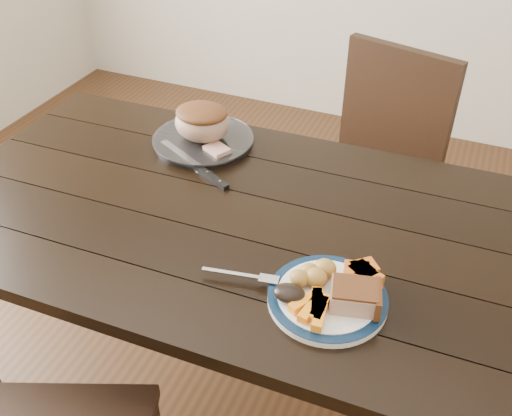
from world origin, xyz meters
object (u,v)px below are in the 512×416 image
at_px(dining_table, 232,238).
at_px(roast_joint, 202,123).
at_px(pork_slice, 354,296).
at_px(carving_knife, 205,173).
at_px(dinner_plate, 327,298).
at_px(fork, 246,276).
at_px(serving_platter, 203,141).
at_px(chair_far, 375,163).

bearing_deg(dining_table, roast_joint, 128.67).
bearing_deg(pork_slice, carving_knife, 147.08).
xyz_separation_m(dinner_plate, roast_joint, (-0.55, 0.49, 0.06)).
distance_m(fork, roast_joint, 0.63).
relative_size(serving_platter, fork, 1.71).
height_order(dining_table, roast_joint, roast_joint).
bearing_deg(dinner_plate, carving_knife, 144.33).
bearing_deg(roast_joint, fork, -54.01).
xyz_separation_m(dinner_plate, carving_knife, (-0.47, 0.34, -0.00)).
height_order(chair_far, dinner_plate, chair_far).
relative_size(dinner_plate, fork, 1.48).
relative_size(dinner_plate, pork_slice, 2.61).
bearing_deg(roast_joint, dinner_plate, -41.48).
height_order(pork_slice, roast_joint, roast_joint).
bearing_deg(fork, serving_platter, 115.65).
bearing_deg(dining_table, chair_far, 72.07).
bearing_deg(pork_slice, dining_table, 151.18).
bearing_deg(pork_slice, roast_joint, 141.06).
bearing_deg(carving_knife, chair_far, 84.94).
bearing_deg(dinner_plate, serving_platter, 138.52).
relative_size(roast_joint, carving_knife, 0.58).
bearing_deg(roast_joint, chair_far, 44.31).
xyz_separation_m(dining_table, pork_slice, (0.39, -0.21, 0.14)).
height_order(chair_far, roast_joint, chair_far).
bearing_deg(chair_far, dining_table, 87.80).
xyz_separation_m(chair_far, dinner_plate, (0.09, -0.94, 0.23)).
xyz_separation_m(dinner_plate, serving_platter, (-0.55, 0.49, 0.00)).
xyz_separation_m(roast_joint, carving_knife, (0.09, -0.15, -0.07)).
bearing_deg(fork, dinner_plate, -5.38).
xyz_separation_m(dining_table, dinner_plate, (0.33, -0.21, 0.10)).
height_order(dining_table, pork_slice, pork_slice).
relative_size(serving_platter, pork_slice, 3.03).
bearing_deg(chair_far, carving_knife, 73.74).
bearing_deg(chair_far, dinner_plate, 111.23).
relative_size(chair_far, carving_knife, 3.15).
bearing_deg(serving_platter, fork, -54.01).
xyz_separation_m(serving_platter, carving_knife, (0.09, -0.15, -0.00)).
xyz_separation_m(pork_slice, carving_knife, (-0.53, 0.34, -0.04)).
relative_size(dining_table, roast_joint, 9.50).
bearing_deg(carving_knife, roast_joint, 145.95).
distance_m(serving_platter, pork_slice, 0.79).
bearing_deg(roast_joint, carving_knife, -60.98).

